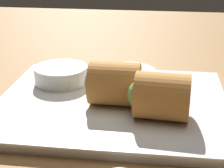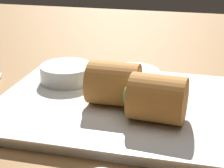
# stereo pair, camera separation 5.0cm
# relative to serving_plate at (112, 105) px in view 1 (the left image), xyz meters

# --- Properties ---
(table_surface) EXTENTS (1.80, 1.40, 0.02)m
(table_surface) POSITION_rel_serving_plate_xyz_m (0.01, 0.02, -0.02)
(table_surface) COLOR olive
(table_surface) RESTS_ON ground
(serving_plate) EXTENTS (0.30, 0.25, 0.01)m
(serving_plate) POSITION_rel_serving_plate_xyz_m (0.00, 0.00, 0.00)
(serving_plate) COLOR silver
(serving_plate) RESTS_ON table_surface
(roll_front_left) EXTENTS (0.08, 0.06, 0.06)m
(roll_front_left) POSITION_rel_serving_plate_xyz_m (0.06, -0.04, 0.04)
(roll_front_left) COLOR #B77533
(roll_front_left) RESTS_ON serving_plate
(roll_front_right) EXTENTS (0.07, 0.06, 0.06)m
(roll_front_right) POSITION_rel_serving_plate_xyz_m (0.00, -0.01, 0.04)
(roll_front_right) COLOR #B77533
(roll_front_right) RESTS_ON serving_plate
(dipping_bowl_near) EXTENTS (0.08, 0.08, 0.03)m
(dipping_bowl_near) POSITION_rel_serving_plate_xyz_m (0.02, 0.05, 0.02)
(dipping_bowl_near) COLOR silver
(dipping_bowl_near) RESTS_ON serving_plate
(dipping_bowl_far) EXTENTS (0.08, 0.08, 0.03)m
(dipping_bowl_far) POSITION_rel_serving_plate_xyz_m (-0.08, 0.05, 0.02)
(dipping_bowl_far) COLOR silver
(dipping_bowl_far) RESTS_ON serving_plate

